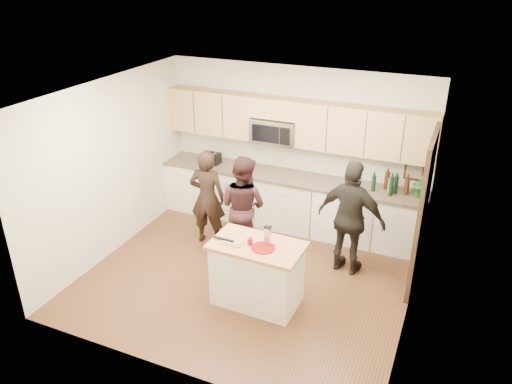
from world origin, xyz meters
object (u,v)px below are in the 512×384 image
at_px(island, 257,273).
at_px(woman_center, 243,206).
at_px(woman_left, 207,198).
at_px(toaster, 211,158).
at_px(woman_right, 351,219).

xyz_separation_m(island, woman_center, (-0.69, 1.07, 0.36)).
bearing_deg(woman_left, toaster, -75.65).
height_order(island, woman_center, woman_center).
bearing_deg(toaster, woman_right, -18.56).
relative_size(toaster, woman_right, 0.19).
height_order(toaster, woman_left, woman_left).
bearing_deg(woman_center, toaster, -32.78).
distance_m(toaster, woman_right, 2.90).
distance_m(toaster, woman_left, 1.11).
bearing_deg(woman_right, woman_center, 15.32).
height_order(island, woman_right, woman_right).
xyz_separation_m(island, woman_left, (-1.36, 1.16, 0.33)).
xyz_separation_m(toaster, woman_center, (1.12, -1.08, -0.22)).
bearing_deg(woman_right, island, 62.59).
relative_size(island, woman_right, 0.70).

